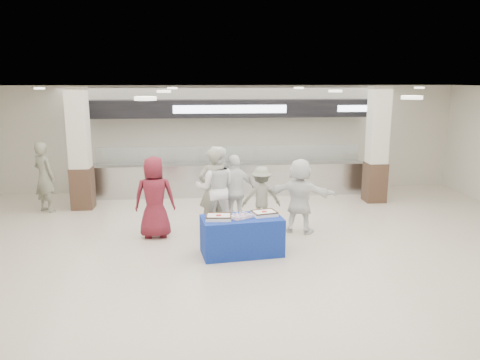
{
  "coord_description": "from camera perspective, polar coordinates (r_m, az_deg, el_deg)",
  "views": [
    {
      "loc": [
        -0.95,
        -8.2,
        3.37
      ],
      "look_at": [
        -0.04,
        1.6,
        1.25
      ],
      "focal_mm": 35.0,
      "sensor_mm": 36.0,
      "label": 1
    }
  ],
  "objects": [
    {
      "name": "column_right",
      "position": [
        13.48,
        16.35,
        3.83
      ],
      "size": [
        0.55,
        0.55,
        3.2
      ],
      "color": "#3A261A",
      "rests_on": "ground"
    },
    {
      "name": "chef_short",
      "position": [
        10.77,
        -0.57,
        -1.38
      ],
      "size": [
        1.08,
        0.75,
        1.7
      ],
      "primitive_type": "imported",
      "rotation": [
        0.0,
        0.0,
        3.52
      ],
      "color": "white",
      "rests_on": "ground"
    },
    {
      "name": "civilian_white",
      "position": [
        10.45,
        7.31,
        -1.92
      ],
      "size": [
        1.63,
        1.1,
        1.69
      ],
      "primitive_type": "imported",
      "rotation": [
        0.0,
        0.0,
        2.72
      ],
      "color": "white",
      "rests_on": "ground"
    },
    {
      "name": "sheet_cake_right",
      "position": [
        9.23,
        2.99,
        -4.03
      ],
      "size": [
        0.53,
        0.45,
        0.1
      ],
      "color": "white",
      "rests_on": "display_table"
    },
    {
      "name": "cupcake_tray",
      "position": [
        9.06,
        0.07,
        -4.44
      ],
      "size": [
        0.51,
        0.47,
        0.07
      ],
      "color": "#A2A1A6",
      "rests_on": "display_table"
    },
    {
      "name": "chef_tall",
      "position": [
        10.57,
        -2.95,
        -1.04
      ],
      "size": [
        1.02,
        0.84,
        1.92
      ],
      "primitive_type": "imported",
      "rotation": [
        0.0,
        0.0,
        3.01
      ],
      "color": "white",
      "rests_on": "ground"
    },
    {
      "name": "display_table",
      "position": [
        9.21,
        0.21,
        -6.81
      ],
      "size": [
        1.64,
        0.97,
        0.75
      ],
      "primitive_type": "cube",
      "rotation": [
        0.0,
        0.0,
        0.13
      ],
      "color": "navy",
      "rests_on": "ground"
    },
    {
      "name": "serving_line",
      "position": [
        13.81,
        -1.26,
        2.94
      ],
      "size": [
        8.7,
        0.85,
        2.8
      ],
      "color": "silver",
      "rests_on": "ground"
    },
    {
      "name": "soldier_bg",
      "position": [
        13.03,
        -22.74,
        0.35
      ],
      "size": [
        0.8,
        0.74,
        1.83
      ],
      "primitive_type": "imported",
      "rotation": [
        0.0,
        0.0,
        2.54
      ],
      "color": "slate",
      "rests_on": "ground"
    },
    {
      "name": "sheet_cake_left",
      "position": [
        8.98,
        -2.61,
        -4.5
      ],
      "size": [
        0.5,
        0.41,
        0.1
      ],
      "color": "white",
      "rests_on": "display_table"
    },
    {
      "name": "soldier_a",
      "position": [
        10.48,
        -3.26,
        -1.2
      ],
      "size": [
        0.79,
        0.63,
        1.9
      ],
      "primitive_type": "imported",
      "rotation": [
        0.0,
        0.0,
        3.42
      ],
      "color": "slate",
      "rests_on": "ground"
    },
    {
      "name": "civilian_maroon",
      "position": [
        10.21,
        -10.37,
        -2.08
      ],
      "size": [
        0.88,
        0.58,
        1.78
      ],
      "primitive_type": "imported",
      "rotation": [
        0.0,
        0.0,
        3.16
      ],
      "color": "maroon",
      "rests_on": "ground"
    },
    {
      "name": "column_left",
      "position": [
        12.9,
        -18.93,
        3.3
      ],
      "size": [
        0.55,
        0.55,
        3.2
      ],
      "color": "#3A261A",
      "rests_on": "ground"
    },
    {
      "name": "ground",
      "position": [
        8.92,
        1.25,
        -10.04
      ],
      "size": [
        14.0,
        14.0,
        0.0
      ],
      "primitive_type": "plane",
      "color": "beige",
      "rests_on": "ground"
    },
    {
      "name": "soldier_b",
      "position": [
        10.9,
        2.62,
        -2.0
      ],
      "size": [
        0.92,
        0.54,
        1.41
      ],
      "primitive_type": "imported",
      "rotation": [
        0.0,
        0.0,
        3.16
      ],
      "color": "slate",
      "rests_on": "ground"
    }
  ]
}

